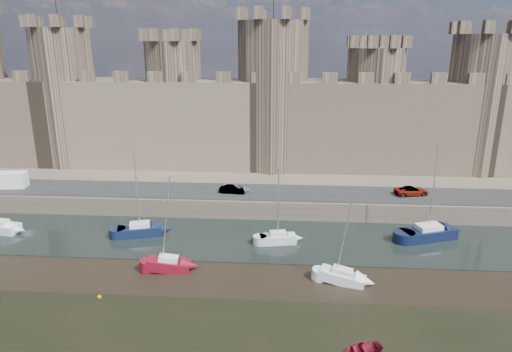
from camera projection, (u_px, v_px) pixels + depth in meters
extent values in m
cube|color=black|center=(248.00, 239.00, 54.04)|extent=(160.00, 12.00, 0.08)
cube|color=#4C443A|center=(264.00, 155.00, 88.07)|extent=(160.00, 60.00, 2.50)
cube|color=black|center=(254.00, 192.00, 62.87)|extent=(160.00, 7.00, 0.10)
cube|color=#42382B|center=(260.00, 124.00, 74.23)|extent=(100.00, 9.00, 14.00)
cylinder|color=#42382B|center=(67.00, 98.00, 75.21)|extent=(10.00, 10.00, 22.00)
cylinder|color=black|center=(57.00, 11.00, 71.31)|extent=(0.10, 0.10, 5.00)
cylinder|color=#42382B|center=(175.00, 105.00, 74.30)|extent=(9.00, 9.00, 20.00)
cylinder|color=#42382B|center=(273.00, 96.00, 72.80)|extent=(11.00, 11.00, 23.00)
cylinder|color=black|center=(274.00, 3.00, 68.76)|extent=(0.10, 0.10, 5.00)
cylinder|color=#42382B|center=(373.00, 110.00, 72.31)|extent=(9.00, 9.00, 19.00)
cylinder|color=#42382B|center=(478.00, 105.00, 70.96)|extent=(10.00, 10.00, 21.00)
imported|color=gray|center=(232.00, 190.00, 62.22)|extent=(3.63, 1.58, 1.16)
imported|color=gray|center=(237.00, 189.00, 62.72)|extent=(3.93, 2.10, 1.08)
imported|color=gray|center=(411.00, 191.00, 61.52)|extent=(4.85, 2.95, 1.26)
cube|color=white|center=(7.00, 180.00, 64.40)|extent=(5.52, 2.89, 2.29)
cube|color=#0D1832|center=(140.00, 231.00, 54.84)|extent=(5.59, 3.42, 1.14)
cube|color=silver|center=(140.00, 225.00, 54.60)|extent=(2.63, 2.02, 0.52)
cylinder|color=silver|center=(137.00, 190.00, 53.33)|extent=(0.14, 0.14, 9.33)
cube|color=silver|center=(278.00, 239.00, 52.80)|extent=(4.39, 2.33, 0.98)
cube|color=silver|center=(278.00, 233.00, 52.59)|extent=(2.02, 1.44, 0.45)
cylinder|color=silver|center=(278.00, 203.00, 51.50)|extent=(0.14, 0.14, 8.01)
cube|color=black|center=(428.00, 234.00, 53.91)|extent=(6.96, 4.53, 1.24)
cube|color=silver|center=(429.00, 227.00, 53.65)|extent=(3.30, 2.62, 0.56)
cylinder|color=silver|center=(433.00, 188.00, 52.26)|extent=(0.14, 0.14, 10.13)
cube|color=maroon|center=(169.00, 266.00, 46.66)|extent=(4.47, 2.03, 1.11)
cube|color=silver|center=(168.00, 258.00, 46.43)|extent=(2.02, 1.33, 0.50)
cylinder|color=silver|center=(166.00, 219.00, 45.20)|extent=(0.14, 0.14, 9.05)
cube|color=silver|center=(342.00, 278.00, 44.37)|extent=(4.64, 2.72, 1.02)
cube|color=silver|center=(343.00, 271.00, 44.16)|extent=(2.17, 1.63, 0.47)
cylinder|color=silver|center=(345.00, 233.00, 43.02)|extent=(0.14, 0.14, 8.38)
imported|color=maroon|center=(361.00, 350.00, 34.33)|extent=(3.66, 3.04, 0.66)
sphere|color=orange|center=(99.00, 297.00, 41.66)|extent=(0.38, 0.38, 0.38)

